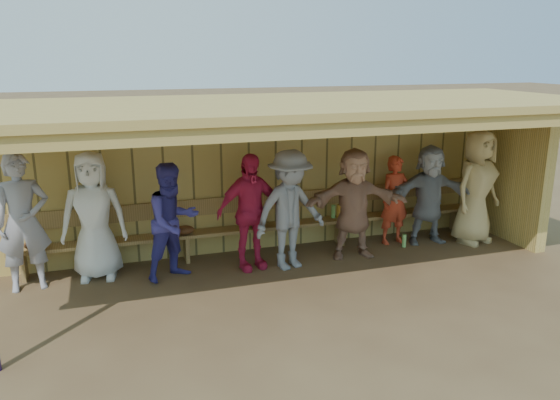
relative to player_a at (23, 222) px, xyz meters
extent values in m
plane|color=brown|center=(3.49, -0.70, -0.94)|extent=(90.00, 90.00, 0.00)
imported|color=#96949C|center=(0.00, 0.00, 0.00)|extent=(0.74, 0.54, 1.88)
imported|color=white|center=(0.89, 0.11, -0.02)|extent=(0.96, 0.68, 1.83)
imported|color=#3B3591|center=(1.94, -0.25, -0.10)|extent=(1.01, 0.92, 1.68)
imported|color=#CF2149|center=(3.06, -0.22, -0.07)|extent=(1.08, 0.60, 1.74)
imported|color=gray|center=(3.63, -0.39, -0.05)|extent=(1.28, 0.92, 1.79)
imported|color=tan|center=(4.73, -0.25, -0.08)|extent=(1.67, 0.75, 1.73)
imported|color=red|center=(5.66, 0.11, -0.19)|extent=(0.57, 0.40, 1.50)
imported|color=tan|center=(6.98, -0.26, 0.02)|extent=(1.07, 0.85, 1.92)
imported|color=gray|center=(6.21, -0.04, -0.10)|extent=(1.60, 0.69, 1.67)
cube|color=tan|center=(3.49, 0.65, 0.26)|extent=(8.60, 0.20, 2.40)
cube|color=tan|center=(7.69, -0.25, 0.26)|extent=(0.20, 1.62, 2.40)
cube|color=tan|center=(3.49, -0.70, 1.51)|extent=(8.80, 3.20, 0.10)
cube|color=tan|center=(3.49, -2.20, 1.38)|extent=(8.80, 0.10, 0.18)
cube|color=tan|center=(0.64, -0.70, 1.37)|extent=(0.08, 3.00, 0.16)
cube|color=tan|center=(1.59, -0.70, 1.37)|extent=(0.08, 3.00, 0.16)
cube|color=tan|center=(2.54, -0.70, 1.37)|extent=(0.08, 3.00, 0.16)
cube|color=tan|center=(3.49, -0.70, 1.37)|extent=(0.08, 3.00, 0.16)
cube|color=tan|center=(4.44, -0.70, 1.37)|extent=(0.08, 3.00, 0.16)
cube|color=tan|center=(5.39, -0.70, 1.37)|extent=(0.08, 3.00, 0.16)
cube|color=tan|center=(6.34, -0.70, 1.37)|extent=(0.08, 3.00, 0.16)
cube|color=tan|center=(7.29, -0.70, 1.37)|extent=(0.08, 3.00, 0.16)
cube|color=#A27F45|center=(3.49, 0.36, -0.52)|extent=(7.60, 0.32, 0.05)
cube|color=#A27F45|center=(3.49, 0.52, -0.14)|extent=(7.60, 0.04, 0.26)
cube|color=#A27F45|center=(-0.11, 0.36, -0.74)|extent=(0.06, 0.29, 0.40)
cube|color=#A27F45|center=(2.20, 0.36, -0.74)|extent=(0.06, 0.29, 0.40)
cube|color=#A27F45|center=(4.78, 0.36, -0.74)|extent=(0.06, 0.29, 0.40)
cube|color=#A27F45|center=(7.09, 0.36, -0.74)|extent=(0.06, 0.29, 0.40)
cylinder|color=gold|center=(7.14, 0.16, -0.54)|extent=(0.13, 0.41, 0.80)
sphere|color=orange|center=(5.82, 0.16, -0.90)|extent=(0.08, 0.08, 0.08)
ellipsoid|color=#593319|center=(0.07, 0.31, -0.42)|extent=(0.30, 0.24, 0.14)
ellipsoid|color=#593319|center=(2.17, 0.31, -0.42)|extent=(0.30, 0.24, 0.14)
ellipsoid|color=#593319|center=(3.30, 0.31, -0.42)|extent=(0.30, 0.24, 0.14)
cylinder|color=#85DE6F|center=(4.68, 0.41, -0.38)|extent=(0.07, 0.07, 0.22)
cylinder|color=gold|center=(4.78, 0.41, -0.38)|extent=(0.07, 0.07, 0.22)
cylinder|color=#8BD168|center=(5.73, -0.14, -0.83)|extent=(0.07, 0.07, 0.22)
camera|label=1|loc=(1.10, -7.65, 2.16)|focal=35.00mm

